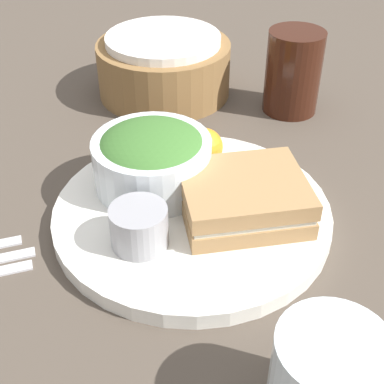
{
  "coord_description": "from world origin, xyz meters",
  "views": [
    {
      "loc": [
        -0.1,
        -0.43,
        0.37
      ],
      "look_at": [
        0.0,
        0.0,
        0.04
      ],
      "focal_mm": 50.0,
      "sensor_mm": 36.0,
      "label": 1
    }
  ],
  "objects_px": {
    "salad_bowl": "(152,157)",
    "drink_glass": "(293,72)",
    "bread_basket": "(164,66)",
    "dressing_cup": "(139,227)",
    "water_glass": "(326,384)",
    "plate": "(192,213)",
    "sandwich": "(243,197)"
  },
  "relations": [
    {
      "from": "salad_bowl",
      "to": "drink_glass",
      "type": "relative_size",
      "value": 1.13
    },
    {
      "from": "salad_bowl",
      "to": "bread_basket",
      "type": "relative_size",
      "value": 0.66
    },
    {
      "from": "dressing_cup",
      "to": "bread_basket",
      "type": "relative_size",
      "value": 0.29
    },
    {
      "from": "bread_basket",
      "to": "water_glass",
      "type": "distance_m",
      "value": 0.55
    },
    {
      "from": "salad_bowl",
      "to": "bread_basket",
      "type": "height_order",
      "value": "bread_basket"
    },
    {
      "from": "bread_basket",
      "to": "dressing_cup",
      "type": "bearing_deg",
      "value": -104.3
    },
    {
      "from": "salad_bowl",
      "to": "plate",
      "type": "bearing_deg",
      "value": -57.42
    },
    {
      "from": "sandwich",
      "to": "bread_basket",
      "type": "xyz_separation_m",
      "value": [
        -0.02,
        0.33,
        0.0
      ]
    },
    {
      "from": "plate",
      "to": "dressing_cup",
      "type": "relative_size",
      "value": 5.24
    },
    {
      "from": "dressing_cup",
      "to": "water_glass",
      "type": "bearing_deg",
      "value": -63.04
    },
    {
      "from": "sandwich",
      "to": "dressing_cup",
      "type": "xyz_separation_m",
      "value": [
        -0.11,
        -0.02,
        -0.0
      ]
    },
    {
      "from": "drink_glass",
      "to": "bread_basket",
      "type": "distance_m",
      "value": 0.19
    },
    {
      "from": "plate",
      "to": "drink_glass",
      "type": "height_order",
      "value": "drink_glass"
    },
    {
      "from": "bread_basket",
      "to": "drink_glass",
      "type": "bearing_deg",
      "value": -29.04
    },
    {
      "from": "plate",
      "to": "salad_bowl",
      "type": "xyz_separation_m",
      "value": [
        -0.03,
        0.05,
        0.04
      ]
    },
    {
      "from": "sandwich",
      "to": "drink_glass",
      "type": "xyz_separation_m",
      "value": [
        0.14,
        0.23,
        0.02
      ]
    },
    {
      "from": "sandwich",
      "to": "salad_bowl",
      "type": "xyz_separation_m",
      "value": [
        -0.08,
        0.07,
        0.01
      ]
    },
    {
      "from": "water_glass",
      "to": "sandwich",
      "type": "bearing_deg",
      "value": 87.71
    },
    {
      "from": "plate",
      "to": "drink_glass",
      "type": "bearing_deg",
      "value": 47.69
    },
    {
      "from": "sandwich",
      "to": "plate",
      "type": "bearing_deg",
      "value": 155.61
    },
    {
      "from": "sandwich",
      "to": "drink_glass",
      "type": "bearing_deg",
      "value": 58.41
    },
    {
      "from": "sandwich",
      "to": "bread_basket",
      "type": "height_order",
      "value": "bread_basket"
    },
    {
      "from": "plate",
      "to": "sandwich",
      "type": "distance_m",
      "value": 0.06
    },
    {
      "from": "bread_basket",
      "to": "water_glass",
      "type": "height_order",
      "value": "bread_basket"
    },
    {
      "from": "drink_glass",
      "to": "plate",
      "type": "bearing_deg",
      "value": -132.31
    },
    {
      "from": "water_glass",
      "to": "drink_glass",
      "type": "bearing_deg",
      "value": 71.46
    },
    {
      "from": "plate",
      "to": "bread_basket",
      "type": "distance_m",
      "value": 0.31
    },
    {
      "from": "salad_bowl",
      "to": "dressing_cup",
      "type": "distance_m",
      "value": 0.1
    },
    {
      "from": "salad_bowl",
      "to": "bread_basket",
      "type": "distance_m",
      "value": 0.26
    },
    {
      "from": "dressing_cup",
      "to": "drink_glass",
      "type": "height_order",
      "value": "drink_glass"
    },
    {
      "from": "drink_glass",
      "to": "water_glass",
      "type": "bearing_deg",
      "value": -108.54
    },
    {
      "from": "plate",
      "to": "drink_glass",
      "type": "xyz_separation_m",
      "value": [
        0.19,
        0.21,
        0.05
      ]
    }
  ]
}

